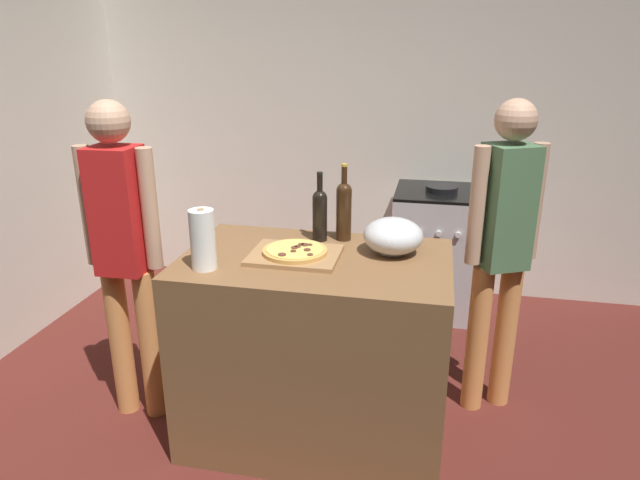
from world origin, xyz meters
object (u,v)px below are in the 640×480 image
Objects in this scene: pizza at (295,251)px; wine_bottle_dark at (320,212)px; mixing_bowl at (393,236)px; paper_towel_roll at (203,240)px; stove at (437,251)px; person_in_stripes at (124,246)px; wine_bottle_clear at (344,208)px; person_in_red at (502,242)px.

wine_bottle_dark is (0.06, 0.25, 0.11)m from pizza.
paper_towel_roll is at bearing -155.91° from mixing_bowl.
paper_towel_roll reaches higher than stove.
person_in_stripes reaches higher than mixing_bowl.
wine_bottle_clear reaches higher than mixing_bowl.
wine_bottle_clear is (0.17, 0.29, 0.13)m from pizza.
paper_towel_roll is 2.11m from stove.
person_in_red is (0.88, 0.18, -0.15)m from wine_bottle_dark.
person_in_stripes reaches higher than stove.
wine_bottle_clear is 1.50m from stove.
mixing_bowl is 0.39m from wine_bottle_dark.
pizza is 0.45m from mixing_bowl.
wine_bottle_clear is 0.80m from person_in_red.
pizza is 1.03m from person_in_red.
stove is 1.26m from person_in_red.
wine_bottle_clear is at bearing 16.40° from wine_bottle_dark.
person_in_stripes is at bearing -179.32° from pizza.
mixing_bowl is 0.59m from person_in_red.
mixing_bowl is at bearing -98.71° from stove.
wine_bottle_dark is 1.55m from stove.
person_in_red reaches higher than mixing_bowl.
wine_bottle_dark is 0.12m from wine_bottle_clear.
person_in_stripes is at bearing -163.82° from wine_bottle_clear.
person_in_red reaches higher than stove.
person_in_red is at bearing 24.49° from pizza.
paper_towel_roll is 0.78× the size of wine_bottle_dark.
person_in_stripes is (-0.50, 0.20, -0.14)m from paper_towel_roll.
mixing_bowl is 0.80× the size of wine_bottle_dark.
mixing_bowl is 0.30m from wine_bottle_clear.
wine_bottle_clear is (0.52, 0.49, 0.03)m from paper_towel_roll.
wine_bottle_dark is at bearing -163.60° from wine_bottle_clear.
wine_bottle_clear is (-0.25, 0.15, 0.08)m from mixing_bowl.
stove is 2.21m from person_in_stripes.
pizza is 1.76m from stove.
wine_bottle_dark reaches higher than stove.
person_in_stripes is (-0.91, -0.26, -0.15)m from wine_bottle_dark.
pizza is 0.78× the size of wine_bottle_clear.
stove is (0.58, 1.30, -0.63)m from wine_bottle_dark.
pizza is at bearing -161.74° from mixing_bowl.
pizza is at bearing -155.51° from person_in_red.
paper_towel_roll is (-0.35, -0.21, 0.10)m from pizza.
person_in_red reaches higher than wine_bottle_dark.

